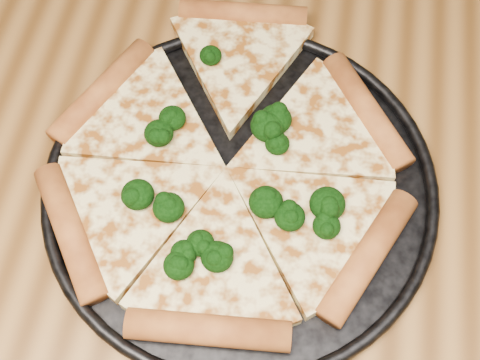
# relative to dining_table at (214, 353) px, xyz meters

# --- Properties ---
(dining_table) EXTENTS (1.20, 0.90, 0.75)m
(dining_table) POSITION_rel_dining_table_xyz_m (0.00, 0.00, 0.00)
(dining_table) COLOR olive
(dining_table) RESTS_ON ground
(pizza_pan) EXTENTS (0.34, 0.34, 0.02)m
(pizza_pan) POSITION_rel_dining_table_xyz_m (0.00, 0.12, 0.10)
(pizza_pan) COLOR black
(pizza_pan) RESTS_ON dining_table
(pizza) EXTENTS (0.32, 0.34, 0.02)m
(pizza) POSITION_rel_dining_table_xyz_m (-0.01, 0.14, 0.11)
(pizza) COLOR #FDE89B
(pizza) RESTS_ON pizza_pan
(broccoli_florets) EXTENTS (0.18, 0.23, 0.02)m
(broccoli_florets) POSITION_rel_dining_table_xyz_m (-0.00, 0.12, 0.12)
(broccoli_florets) COLOR black
(broccoli_florets) RESTS_ON pizza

